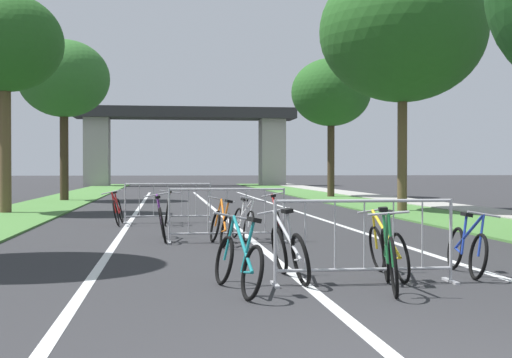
# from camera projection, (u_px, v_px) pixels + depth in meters

# --- Properties ---
(grass_verge_left) EXTENTS (2.84, 66.44, 0.05)m
(grass_verge_left) POSITION_uv_depth(u_px,v_px,m) (61.00, 201.00, 30.54)
(grass_verge_left) COLOR #477A38
(grass_verge_left) RESTS_ON ground
(grass_verge_right) EXTENTS (2.84, 66.44, 0.05)m
(grass_verge_right) POSITION_uv_depth(u_px,v_px,m) (340.00, 199.00, 32.15)
(grass_verge_right) COLOR #477A38
(grass_verge_right) RESTS_ON ground
(sidewalk_path_right) EXTENTS (1.85, 66.44, 0.08)m
(sidewalk_path_right) POSITION_uv_depth(u_px,v_px,m) (389.00, 199.00, 32.45)
(sidewalk_path_right) COLOR #9E9B93
(sidewalk_path_right) RESTS_ON ground
(lane_stripe_center) EXTENTS (0.14, 38.44, 0.01)m
(lane_stripe_center) POSITION_uv_depth(u_px,v_px,m) (217.00, 211.00, 23.45)
(lane_stripe_center) COLOR silver
(lane_stripe_center) RESTS_ON ground
(lane_stripe_right_lane) EXTENTS (0.14, 38.44, 0.01)m
(lane_stripe_right_lane) POSITION_uv_depth(u_px,v_px,m) (295.00, 211.00, 23.79)
(lane_stripe_right_lane) COLOR silver
(lane_stripe_right_lane) RESTS_ON ground
(lane_stripe_left_lane) EXTENTS (0.14, 38.44, 0.01)m
(lane_stripe_left_lane) POSITION_uv_depth(u_px,v_px,m) (137.00, 212.00, 23.11)
(lane_stripe_left_lane) COLOR silver
(lane_stripe_left_lane) RESTS_ON ground
(overpass_bridge) EXTENTS (18.41, 3.62, 6.57)m
(overpass_bridge) POSITION_uv_depth(u_px,v_px,m) (186.00, 132.00, 58.78)
(overpass_bridge) COLOR #2D2D30
(overpass_bridge) RESTS_ON ground
(tree_left_oak_near) EXTENTS (3.67, 3.67, 6.99)m
(tree_left_oak_near) POSITION_uv_depth(u_px,v_px,m) (5.00, 44.00, 22.01)
(tree_left_oak_near) COLOR brown
(tree_left_oak_near) RESTS_ON ground
(tree_left_pine_far) EXTENTS (4.02, 4.02, 7.14)m
(tree_left_pine_far) POSITION_uv_depth(u_px,v_px,m) (64.00, 79.00, 30.82)
(tree_left_pine_far) COLOR #3D2D1E
(tree_left_pine_far) RESTS_ON ground
(tree_right_cypress_far) EXTENTS (5.49, 5.49, 8.30)m
(tree_right_cypress_far) POSITION_uv_depth(u_px,v_px,m) (403.00, 32.00, 22.97)
(tree_right_cypress_far) COLOR brown
(tree_right_cypress_far) RESTS_ON ground
(tree_right_oak_mid) EXTENTS (3.98, 3.98, 6.95)m
(tree_right_oak_mid) POSITION_uv_depth(u_px,v_px,m) (331.00, 93.00, 34.81)
(tree_right_oak_mid) COLOR #3D2D1E
(tree_right_oak_mid) RESTS_ON ground
(crowd_barrier_nearest) EXTENTS (2.30, 0.46, 1.05)m
(crowd_barrier_nearest) POSITION_uv_depth(u_px,v_px,m) (364.00, 242.00, 8.62)
(crowd_barrier_nearest) COLOR #ADADB2
(crowd_barrier_nearest) RESTS_ON ground
(crowd_barrier_second) EXTENTS (2.30, 0.45, 1.05)m
(crowd_barrier_second) POSITION_uv_depth(u_px,v_px,m) (227.00, 216.00, 13.50)
(crowd_barrier_second) COLOR #ADADB2
(crowd_barrier_second) RESTS_ON ground
(crowd_barrier_third) EXTENTS (2.31, 0.54, 1.05)m
(crowd_barrier_third) POSITION_uv_depth(u_px,v_px,m) (168.00, 203.00, 18.40)
(crowd_barrier_third) COLOR #ADADB2
(crowd_barrier_third) RESTS_ON ground
(bicycle_red_0) EXTENTS (0.51, 1.72, 0.92)m
(bicycle_red_0) POSITION_uv_depth(u_px,v_px,m) (118.00, 210.00, 17.79)
(bicycle_red_0) COLOR black
(bicycle_red_0) RESTS_ON ground
(bicycle_orange_1) EXTENTS (0.53, 1.61, 0.90)m
(bicycle_orange_1) POSITION_uv_depth(u_px,v_px,m) (221.00, 226.00, 13.01)
(bicycle_orange_1) COLOR black
(bicycle_orange_1) RESTS_ON ground
(bicycle_black_2) EXTENTS (0.56, 1.68, 0.88)m
(bicycle_black_2) POSITION_uv_depth(u_px,v_px,m) (167.00, 210.00, 17.87)
(bicycle_black_2) COLOR black
(bicycle_black_2) RESTS_ON ground
(bicycle_blue_3) EXTENTS (0.43, 1.56, 0.89)m
(bicycle_blue_3) POSITION_uv_depth(u_px,v_px,m) (467.00, 249.00, 9.39)
(bicycle_blue_3) COLOR black
(bicycle_blue_3) RESTS_ON ground
(bicycle_teal_4) EXTENTS (0.52, 1.71, 0.91)m
(bicycle_teal_4) POSITION_uv_depth(u_px,v_px,m) (238.00, 262.00, 8.03)
(bicycle_teal_4) COLOR black
(bicycle_teal_4) RESTS_ON ground
(bicycle_green_5) EXTENTS (0.63, 1.72, 0.97)m
(bicycle_green_5) POSITION_uv_depth(u_px,v_px,m) (389.00, 257.00, 8.19)
(bicycle_green_5) COLOR black
(bicycle_green_5) RESTS_ON ground
(bicycle_white_6) EXTENTS (0.61, 1.61, 0.90)m
(bicycle_white_6) POSITION_uv_depth(u_px,v_px,m) (243.00, 222.00, 13.91)
(bicycle_white_6) COLOR black
(bicycle_white_6) RESTS_ON ground
(bicycle_purple_7) EXTENTS (0.54, 1.79, 0.95)m
(bicycle_purple_7) POSITION_uv_depth(u_px,v_px,m) (161.00, 221.00, 13.90)
(bicycle_purple_7) COLOR black
(bicycle_purple_7) RESTS_ON ground
(bicycle_yellow_8) EXTENTS (0.43, 1.66, 0.90)m
(bicycle_yellow_8) POSITION_uv_depth(u_px,v_px,m) (388.00, 250.00, 9.12)
(bicycle_yellow_8) COLOR black
(bicycle_yellow_8) RESTS_ON ground
(bicycle_silver_9) EXTENTS (0.52, 1.69, 0.94)m
(bicycle_silver_9) POSITION_uv_depth(u_px,v_px,m) (289.00, 252.00, 8.90)
(bicycle_silver_9) COLOR black
(bicycle_silver_9) RESTS_ON ground
(bicycle_red_10) EXTENTS (0.47, 1.64, 0.95)m
(bicycle_red_10) POSITION_uv_depth(u_px,v_px,m) (278.00, 222.00, 14.09)
(bicycle_red_10) COLOR black
(bicycle_red_10) RESTS_ON ground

